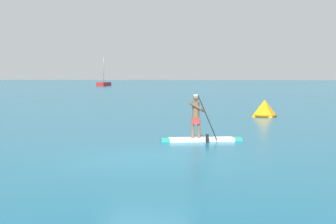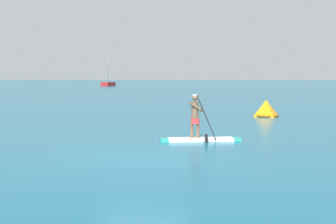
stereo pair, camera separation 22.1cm
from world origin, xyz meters
TOP-DOWN VIEW (x-y plane):
  - ground at (0.00, 0.00)m, footprint 440.00×440.00m
  - paddleboarder_mid_center at (1.42, 3.90)m, footprint 2.99×1.09m
  - race_marker_buoy at (4.76, 15.10)m, footprint 1.59×1.59m
  - sailboat_left_horizon at (-22.81, 92.23)m, footprint 2.11×5.73m

SIDE VIEW (x-z plane):
  - ground at x=0.00m, z-range 0.00..0.00m
  - paddleboarder_mid_center at x=1.42m, z-range -0.50..1.23m
  - race_marker_buoy at x=4.76m, z-range -0.06..0.91m
  - sailboat_left_horizon at x=-22.81m, z-range -2.35..3.85m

